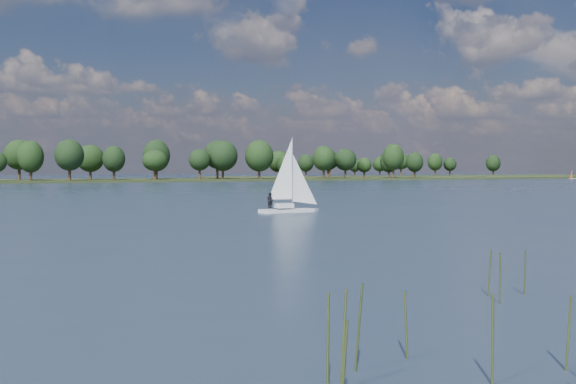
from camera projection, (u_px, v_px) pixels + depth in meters
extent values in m
plane|color=#233342|center=(193.00, 193.00, 126.57)|extent=(700.00, 700.00, 0.00)
cube|color=black|center=(109.00, 181.00, 228.97)|extent=(660.00, 40.00, 1.50)
cube|color=black|center=(408.00, 177.00, 337.37)|extent=(220.00, 30.00, 1.40)
cube|color=silver|center=(288.00, 212.00, 70.81)|extent=(6.81, 2.57, 0.78)
cube|color=silver|center=(288.00, 205.00, 70.78)|extent=(2.07, 1.38, 0.49)
cylinder|color=silver|center=(288.00, 172.00, 70.64)|extent=(0.12, 0.12, 7.82)
imported|color=black|center=(271.00, 200.00, 70.42)|extent=(0.48, 0.66, 1.69)
imported|color=black|center=(270.00, 200.00, 69.88)|extent=(0.73, 0.89, 1.69)
cube|color=silver|center=(572.00, 179.00, 278.77)|extent=(2.69, 1.21, 0.42)
cylinder|color=silver|center=(572.00, 174.00, 278.69)|extent=(0.08, 0.08, 3.75)
cylinder|color=#283316|center=(372.00, 337.00, 15.19)|extent=(3.20, 3.20, 2.02)
cylinder|color=#283316|center=(555.00, 346.00, 14.67)|extent=(3.20, 3.20, 1.88)
cylinder|color=#283316|center=(513.00, 277.00, 23.95)|extent=(3.20, 3.20, 1.87)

